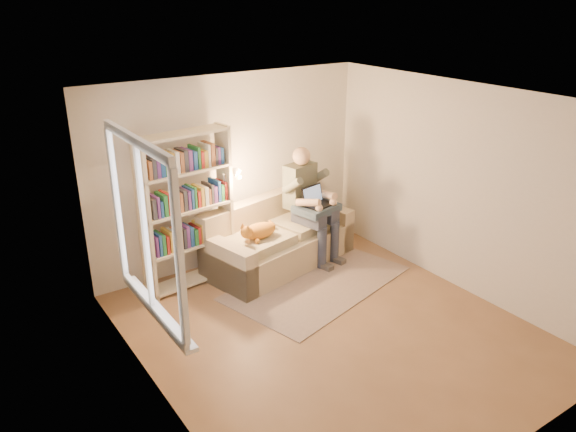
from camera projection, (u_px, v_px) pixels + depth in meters
floor at (331, 330)px, 6.36m from camera, size 4.50×4.50×0.00m
ceiling at (338, 100)px, 5.39m from camera, size 4.00×4.50×0.02m
wall_left at (152, 275)px, 4.83m from camera, size 0.02×4.50×2.60m
wall_right at (461, 189)px, 6.92m from camera, size 0.02×4.50×2.60m
wall_back at (230, 171)px, 7.60m from camera, size 4.00×0.02×2.60m
wall_front at (524, 322)px, 4.15m from camera, size 4.00×0.02×2.60m
window at (149, 257)px, 4.99m from camera, size 0.12×1.52×1.69m
sofa at (277, 242)px, 7.80m from camera, size 2.28×1.38×0.90m
person at (308, 198)px, 7.79m from camera, size 0.58×0.79×1.60m
cat at (257, 232)px, 7.23m from camera, size 0.67×0.34×0.25m
blanket at (320, 207)px, 7.76m from camera, size 0.64×0.56×0.10m
laptop at (319, 199)px, 7.72m from camera, size 0.43×0.37×0.34m
bookshelf at (187, 203)px, 6.97m from camera, size 1.37×0.45×2.03m
rug at (317, 283)px, 7.36m from camera, size 2.64×1.95×0.01m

